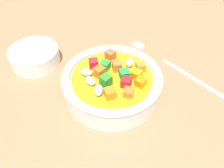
# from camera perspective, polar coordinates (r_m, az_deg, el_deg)

# --- Properties ---
(ground_plane) EXTENTS (1.40, 1.40, 0.02)m
(ground_plane) POSITION_cam_1_polar(r_m,az_deg,el_deg) (0.43, 0.00, -3.05)
(ground_plane) COLOR #9E754F
(soup_bowl_main) EXTENTS (0.18, 0.18, 0.06)m
(soup_bowl_main) POSITION_cam_1_polar(r_m,az_deg,el_deg) (0.40, 0.01, 0.45)
(soup_bowl_main) COLOR white
(soup_bowl_main) RESTS_ON ground_plane
(spoon) EXTENTS (0.18, 0.18, 0.01)m
(spoon) POSITION_cam_1_polar(r_m,az_deg,el_deg) (0.50, 13.81, 5.84)
(spoon) COLOR silver
(spoon) RESTS_ON ground_plane
(side_bowl_small) EXTENTS (0.10, 0.10, 0.04)m
(side_bowl_small) POSITION_cam_1_polar(r_m,az_deg,el_deg) (0.50, -19.24, 6.89)
(side_bowl_small) COLOR white
(side_bowl_small) RESTS_ON ground_plane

